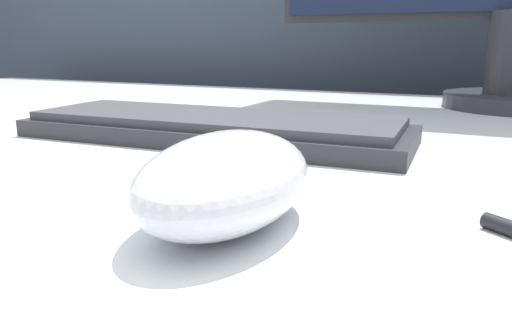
{
  "coord_description": "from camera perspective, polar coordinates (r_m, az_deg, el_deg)",
  "views": [
    {
      "loc": [
        0.03,
        -0.45,
        0.84
      ],
      "look_at": [
        -0.08,
        -0.2,
        0.77
      ],
      "focal_mm": 35.0,
      "sensor_mm": 36.0,
      "label": 1
    }
  ],
  "objects": [
    {
      "name": "partition_panel",
      "position": [
        1.08,
        21.44,
        -3.14
      ],
      "size": [
        5.0,
        0.03,
        1.1
      ],
      "color": "#333D4C",
      "rests_on": "ground_plane"
    },
    {
      "name": "computer_mouse_near",
      "position": [
        0.25,
        -3.44,
        -2.34
      ],
      "size": [
        0.08,
        0.12,
        0.05
      ],
      "rotation": [
        0.0,
        0.0,
        -0.02
      ],
      "color": "silver",
      "rests_on": "desk"
    },
    {
      "name": "keyboard",
      "position": [
        0.47,
        -4.9,
        3.75
      ],
      "size": [
        0.37,
        0.13,
        0.02
      ],
      "rotation": [
        0.0,
        0.0,
        0.03
      ],
      "color": "#28282D",
      "rests_on": "desk"
    }
  ]
}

